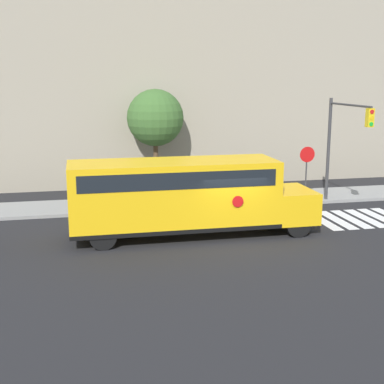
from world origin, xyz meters
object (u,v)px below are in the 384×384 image
(stop_sign, at_px, (307,165))
(school_bus, at_px, (183,193))
(traffic_light, at_px, (342,136))
(tree_near_sidewalk, at_px, (155,118))

(stop_sign, bearing_deg, school_bus, -148.70)
(school_bus, bearing_deg, traffic_light, 20.15)
(tree_near_sidewalk, bearing_deg, stop_sign, -31.95)
(stop_sign, bearing_deg, tree_near_sidewalk, 148.05)
(stop_sign, height_order, traffic_light, traffic_light)
(school_bus, xyz_separation_m, stop_sign, (7.16, 4.36, 0.18))
(traffic_light, distance_m, tree_near_sidewalk, 9.89)
(school_bus, xyz_separation_m, tree_near_sidewalk, (0.19, 8.70, 2.31))
(school_bus, distance_m, tree_near_sidewalk, 9.01)
(stop_sign, relative_size, tree_near_sidewalk, 0.51)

